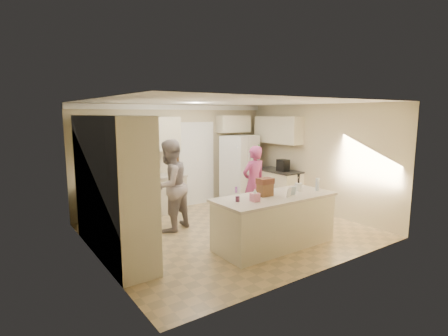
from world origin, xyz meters
TOP-DOWN VIEW (x-y plane):
  - floor at (0.00, 0.00)m, footprint 5.20×4.60m
  - ceiling at (0.00, 0.00)m, footprint 5.20×4.60m
  - wall_back at (0.00, 2.31)m, footprint 5.20×0.02m
  - wall_front at (0.00, -2.31)m, footprint 5.20×0.02m
  - wall_left at (-2.61, 0.00)m, footprint 0.02×4.60m
  - wall_right at (2.61, 0.00)m, footprint 0.02×4.60m
  - crown_back at (0.00, 2.26)m, footprint 5.20×0.08m
  - pantry_bank at (-2.30, 0.20)m, footprint 0.60×2.60m
  - back_base_cab at (-1.15, 2.00)m, footprint 2.20×0.60m
  - back_countertop at (-1.15, 1.99)m, footprint 2.24×0.63m
  - back_upper_cab at (-1.15, 2.12)m, footprint 2.20×0.35m
  - doorway_opening at (0.55, 2.28)m, footprint 0.90×0.06m
  - doorway_casing at (0.55, 2.24)m, footprint 1.02×0.03m
  - wall_frame_upper at (0.02, 2.27)m, footprint 0.15×0.02m
  - wall_frame_lower at (0.02, 2.27)m, footprint 0.15×0.02m
  - refrigerator at (1.63, 1.80)m, footprint 1.07×0.93m
  - fridge_seam at (1.63, 1.45)m, footprint 0.02×0.02m
  - fridge_dispenser at (1.41, 1.44)m, footprint 0.22×0.03m
  - fridge_handle_l at (1.58, 1.43)m, footprint 0.02×0.02m
  - fridge_handle_r at (1.68, 1.43)m, footprint 0.02×0.02m
  - over_fridge_cab at (1.65, 2.12)m, footprint 0.95×0.35m
  - right_base_cab at (2.30, 1.00)m, footprint 0.60×1.20m
  - right_countertop at (2.29, 1.00)m, footprint 0.63×1.24m
  - right_upper_cab at (2.43, 1.20)m, footprint 0.35×1.50m
  - coffee_maker at (2.25, 0.80)m, footprint 0.22×0.28m
  - island_base at (0.20, -1.10)m, footprint 2.20×0.90m
  - island_top at (0.20, -1.10)m, footprint 2.28×0.96m
  - utensil_crock at (0.85, -1.05)m, footprint 0.13×0.13m
  - tissue_box at (-0.35, -1.20)m, footprint 0.13×0.13m
  - tissue_plume at (-0.35, -1.20)m, footprint 0.08×0.08m
  - dollhouse_body at (0.05, -1.00)m, footprint 0.26×0.18m
  - dollhouse_roof at (0.05, -1.00)m, footprint 0.28×0.20m
  - jam_jar at (-0.60, -1.05)m, footprint 0.07×0.07m
  - greeting_card_a at (0.35, -1.30)m, footprint 0.12×0.06m
  - greeting_card_b at (0.50, -1.25)m, footprint 0.12×0.05m
  - water_bottle at (1.15, -1.25)m, footprint 0.07×0.07m
  - shaker_salt at (1.02, -0.88)m, footprint 0.05×0.05m
  - shaker_pepper at (1.09, -0.88)m, footprint 0.05×0.05m
  - teen_boy at (-0.97, 0.75)m, footprint 1.11×1.01m
  - teen_girl at (0.96, 0.40)m, footprint 0.62×0.41m
  - fridge_magnets at (1.63, 1.44)m, footprint 0.76×0.02m

SIDE VIEW (x-z plane):
  - floor at x=0.00m, z-range -0.02..0.00m
  - back_base_cab at x=-1.15m, z-range 0.00..0.88m
  - right_base_cab at x=2.30m, z-range 0.00..0.88m
  - island_base at x=0.20m, z-range 0.00..0.88m
  - teen_girl at x=0.96m, z-range 0.00..1.67m
  - back_countertop at x=-1.15m, z-range 0.88..0.92m
  - refrigerator at x=1.63m, z-range 0.00..1.80m
  - fridge_seam at x=1.63m, z-range 0.01..1.79m
  - right_countertop at x=2.29m, z-range 0.88..0.92m
  - island_top at x=0.20m, z-range 0.88..0.93m
  - fridge_magnets at x=1.63m, z-range 0.18..1.62m
  - teen_boy at x=-0.97m, z-range 0.00..1.87m
  - jam_jar at x=-0.60m, z-range 0.93..1.02m
  - shaker_salt at x=1.02m, z-range 0.93..1.02m
  - shaker_pepper at x=1.09m, z-range 0.93..1.02m
  - tissue_box at x=-0.35m, z-range 0.93..1.07m
  - utensil_crock at x=0.85m, z-range 0.93..1.07m
  - greeting_card_a at x=0.35m, z-range 0.93..1.08m
  - greeting_card_b at x=0.50m, z-range 0.93..1.08m
  - dollhouse_body at x=0.05m, z-range 0.93..1.15m
  - water_bottle at x=1.15m, z-range 0.92..1.17m
  - doorway_opening at x=0.55m, z-range 0.00..2.10m
  - doorway_casing at x=0.55m, z-range -0.06..2.16m
  - fridge_handle_l at x=1.58m, z-range 0.62..1.48m
  - fridge_handle_r at x=1.68m, z-range 0.62..1.48m
  - coffee_maker at x=2.25m, z-range 0.92..1.22m
  - tissue_plume at x=-0.35m, z-range 1.06..1.15m
  - fridge_dispenser at x=1.41m, z-range 0.97..1.32m
  - pantry_bank at x=-2.30m, z-range 0.00..2.35m
  - dollhouse_roof at x=0.05m, z-range 1.15..1.25m
  - wall_frame_lower at x=0.02m, z-range 1.18..1.38m
  - wall_back at x=0.00m, z-range 0.00..2.60m
  - wall_front at x=0.00m, z-range 0.00..2.60m
  - wall_left at x=-2.61m, z-range 0.00..2.60m
  - wall_right at x=2.61m, z-range 0.00..2.60m
  - wall_frame_upper at x=0.02m, z-range 1.45..1.65m
  - back_upper_cab at x=-1.15m, z-range 1.50..2.30m
  - right_upper_cab at x=2.43m, z-range 1.60..2.30m
  - over_fridge_cab at x=1.65m, z-range 1.88..2.33m
  - crown_back at x=0.00m, z-range 2.47..2.59m
  - ceiling at x=0.00m, z-range 2.60..2.62m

